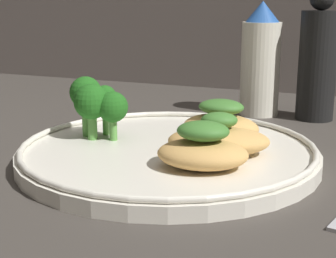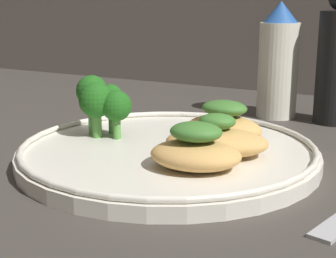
% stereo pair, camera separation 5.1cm
% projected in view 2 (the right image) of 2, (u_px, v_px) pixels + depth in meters
% --- Properties ---
extents(ground_plane, '(1.80, 1.80, 0.01)m').
position_uv_depth(ground_plane, '(168.00, 166.00, 0.53)').
color(ground_plane, '#3D3833').
extents(plate, '(0.30, 0.30, 0.02)m').
position_uv_depth(plate, '(168.00, 152.00, 0.52)').
color(plate, silver).
rests_on(plate, ground_plane).
extents(grilled_meat_front, '(0.09, 0.08, 0.04)m').
position_uv_depth(grilled_meat_front, '(196.00, 151.00, 0.45)').
color(grilled_meat_front, tan).
rests_on(grilled_meat_front, plate).
extents(grilled_meat_middle, '(0.11, 0.09, 0.04)m').
position_uv_depth(grilled_meat_middle, '(216.00, 141.00, 0.49)').
color(grilled_meat_middle, tan).
rests_on(grilled_meat_middle, plate).
extents(grilled_meat_back, '(0.08, 0.05, 0.04)m').
position_uv_depth(grilled_meat_back, '(224.00, 125.00, 0.54)').
color(grilled_meat_back, tan).
rests_on(grilled_meat_back, plate).
extents(broccoli_bunch, '(0.07, 0.06, 0.07)m').
position_uv_depth(broccoli_bunch, '(101.00, 100.00, 0.55)').
color(broccoli_bunch, '#569942').
rests_on(broccoli_bunch, plate).
extents(sauce_bottle, '(0.05, 0.05, 0.16)m').
position_uv_depth(sauce_bottle, '(278.00, 63.00, 0.70)').
color(sauce_bottle, silver).
rests_on(sauce_bottle, ground_plane).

